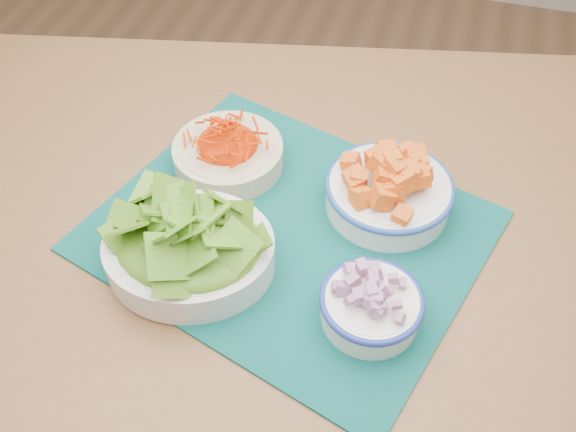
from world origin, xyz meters
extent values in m
plane|color=#9D704C|center=(0.00, 0.00, 0.00)|extent=(4.00, 4.00, 0.00)
cube|color=brown|center=(0.00, -0.07, 0.73)|extent=(1.35, 1.05, 0.04)
cylinder|color=brown|center=(-0.60, 0.14, 0.35)|extent=(0.06, 0.06, 0.71)
cylinder|color=brown|center=(0.46, 0.38, 0.35)|extent=(0.06, 0.06, 0.71)
cube|color=#033331|center=(0.05, -0.14, 0.75)|extent=(0.63, 0.56, 0.00)
cylinder|color=beige|center=(-0.07, -0.03, 0.77)|extent=(0.22, 0.22, 0.04)
ellipsoid|color=#E13400|center=(-0.07, -0.03, 0.81)|extent=(0.15, 0.15, 0.03)
cylinder|color=white|center=(0.18, -0.05, 0.78)|extent=(0.23, 0.23, 0.05)
torus|color=#214697|center=(0.18, -0.05, 0.80)|extent=(0.19, 0.19, 0.01)
ellipsoid|color=orange|center=(0.18, -0.05, 0.82)|extent=(0.16, 0.16, 0.05)
ellipsoid|color=#3A7613|center=(-0.05, -0.24, 0.83)|extent=(0.20, 0.17, 0.05)
cylinder|color=white|center=(0.20, -0.25, 0.78)|extent=(0.13, 0.13, 0.04)
torus|color=navy|center=(0.20, -0.25, 0.79)|extent=(0.13, 0.13, 0.01)
ellipsoid|color=#741D5C|center=(0.20, -0.25, 0.81)|extent=(0.11, 0.11, 0.03)
camera|label=1|loc=(0.23, -0.72, 1.46)|focal=40.00mm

